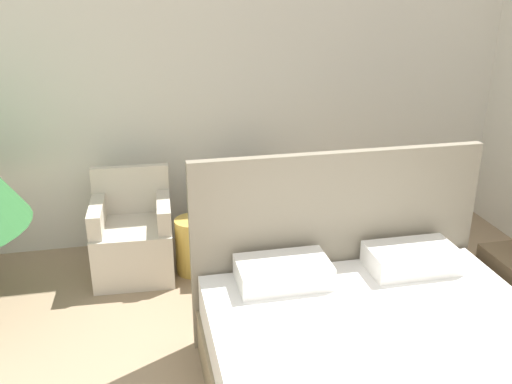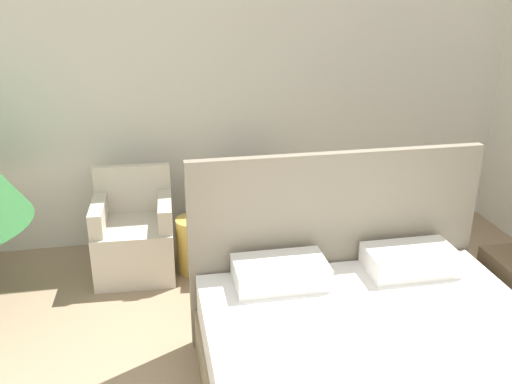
# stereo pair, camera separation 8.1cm
# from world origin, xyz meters

# --- Properties ---
(wall_back) EXTENTS (10.00, 0.06, 2.90)m
(wall_back) POSITION_xyz_m (0.00, 3.91, 1.45)
(wall_back) COLOR silver
(wall_back) RESTS_ON ground_plane
(armchair_near_window_left) EXTENTS (0.62, 0.59, 0.81)m
(armchair_near_window_left) POSITION_xyz_m (-0.63, 3.33, 0.28)
(armchair_near_window_left) COLOR beige
(armchair_near_window_left) RESTS_ON ground_plane
(armchair_near_window_right) EXTENTS (0.64, 0.61, 0.81)m
(armchair_near_window_right) POSITION_xyz_m (0.29, 3.33, 0.28)
(armchair_near_window_right) COLOR beige
(armchair_near_window_right) RESTS_ON ground_plane
(side_table) EXTENTS (0.28, 0.28, 0.44)m
(side_table) POSITION_xyz_m (-0.17, 3.26, 0.22)
(side_table) COLOR gold
(side_table) RESTS_ON ground_plane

